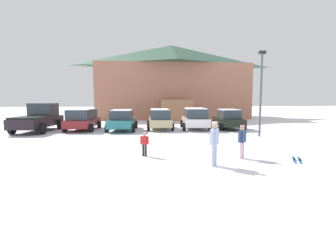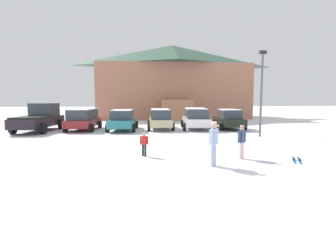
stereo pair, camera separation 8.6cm
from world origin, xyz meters
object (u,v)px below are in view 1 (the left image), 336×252
object	(u,v)px
pickup_truck	(39,118)
pair_of_skis	(297,160)
lamp_post	(261,89)
parked_teal_hatchback	(122,120)
parked_white_suv	(195,118)
parked_maroon_van	(83,119)
parked_beige_suv	(160,118)
skier_teen_in_navy_coat	(242,140)
ski_lodge	(171,81)
parked_black_sedan	(228,119)
skier_adult_in_blue_parka	(214,141)
skier_child_in_red_jacket	(144,143)

from	to	relation	value
pickup_truck	pair_of_skis	xyz separation A→B (m)	(14.10, -11.32, -0.97)
lamp_post	parked_teal_hatchback	bearing A→B (deg)	154.70
parked_teal_hatchback	parked_white_suv	bearing A→B (deg)	2.91
parked_maroon_van	parked_beige_suv	distance (m)	6.17
parked_maroon_van	skier_teen_in_navy_coat	bearing A→B (deg)	-51.57
parked_beige_suv	lamp_post	distance (m)	8.29
ski_lodge	lamp_post	bearing A→B (deg)	-78.83
ski_lodge	pair_of_skis	xyz separation A→B (m)	(2.08, -25.27, -4.80)
parked_black_sedan	lamp_post	world-z (taller)	lamp_post
parked_white_suv	skier_teen_in_navy_coat	xyz separation A→B (m)	(-0.35, -10.88, -0.14)
parked_maroon_van	skier_adult_in_blue_parka	world-z (taller)	parked_maroon_van
parked_white_suv	ski_lodge	bearing A→B (deg)	91.26
skier_teen_in_navy_coat	lamp_post	xyz separation A→B (m)	(3.72, 6.16, 2.35)
pickup_truck	parked_maroon_van	bearing A→B (deg)	4.62
pickup_truck	ski_lodge	bearing A→B (deg)	49.23
parked_white_suv	parked_black_sedan	size ratio (longest dim) A/B	1.07
ski_lodge	parked_teal_hatchback	world-z (taller)	ski_lodge
skier_teen_in_navy_coat	pickup_truck	bearing A→B (deg)	138.03
parked_maroon_van	lamp_post	size ratio (longest dim) A/B	0.78
skier_child_in_red_jacket	pickup_truck	bearing A→B (deg)	128.79
parked_maroon_van	lamp_post	distance (m)	13.57
ski_lodge	skier_teen_in_navy_coat	size ratio (longest dim) A/B	13.84
ski_lodge	pickup_truck	world-z (taller)	ski_lodge
parked_maroon_van	parked_teal_hatchback	bearing A→B (deg)	-8.38
ski_lodge	lamp_post	xyz separation A→B (m)	(3.67, -18.56, -1.68)
parked_beige_suv	skier_child_in_red_jacket	bearing A→B (deg)	-98.19
parked_teal_hatchback	pickup_truck	size ratio (longest dim) A/B	0.83
skier_child_in_red_jacket	pair_of_skis	world-z (taller)	skier_child_in_red_jacket
ski_lodge	parked_beige_suv	distance (m)	14.47
skier_teen_in_navy_coat	lamp_post	world-z (taller)	lamp_post
skier_child_in_red_jacket	lamp_post	size ratio (longest dim) A/B	0.19
skier_teen_in_navy_coat	parked_black_sedan	bearing A→B (deg)	73.68
ski_lodge	lamp_post	world-z (taller)	ski_lodge
parked_black_sedan	parked_beige_suv	bearing A→B (deg)	176.26
parked_beige_suv	skier_teen_in_navy_coat	xyz separation A→B (m)	(2.59, -11.05, -0.10)
parked_beige_suv	parked_white_suv	bearing A→B (deg)	-3.41
lamp_post	parked_maroon_van	bearing A→B (deg)	158.66
ski_lodge	skier_teen_in_navy_coat	distance (m)	25.05
pickup_truck	skier_teen_in_navy_coat	size ratio (longest dim) A/B	3.91
pair_of_skis	parked_maroon_van	bearing A→B (deg)	133.20
parked_white_suv	skier_adult_in_blue_parka	world-z (taller)	parked_white_suv
parked_teal_hatchback	skier_adult_in_blue_parka	bearing A→B (deg)	-70.62
skier_adult_in_blue_parka	pair_of_skis	xyz separation A→B (m)	(3.64, 0.53, -0.92)
ski_lodge	parked_beige_suv	size ratio (longest dim) A/B	4.64
parked_maroon_van	skier_child_in_red_jacket	size ratio (longest dim) A/B	4.18
pair_of_skis	parked_teal_hatchback	bearing A→B (deg)	124.82
pickup_truck	pair_of_skis	world-z (taller)	pickup_truck
parked_white_suv	parked_beige_suv	bearing A→B (deg)	176.59
parked_maroon_van	pair_of_skis	distance (m)	15.92
parked_teal_hatchback	lamp_post	bearing A→B (deg)	-25.30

